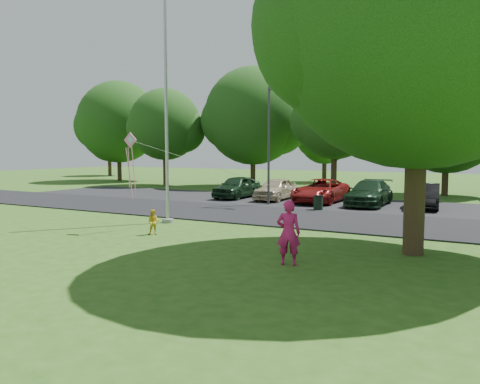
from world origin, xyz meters
The scene contains 13 objects.
ground centered at (0.00, 0.00, 0.00)m, with size 120.00×120.00×0.00m, color #2B5817.
park_road centered at (0.00, 9.00, 0.03)m, with size 60.00×6.00×0.06m, color black.
parking_strip centered at (0.00, 15.50, 0.03)m, with size 42.00×7.00×0.06m, color black.
flagpole centered at (-3.50, 5.00, 4.17)m, with size 0.50×0.50×10.00m.
street_lamp centered at (-2.10, 13.04, 4.07)m, with size 1.90×0.44×6.77m.
trash_can centered at (0.96, 12.06, 0.41)m, with size 0.52×0.52×0.82m.
big_tree centered at (6.84, 3.39, 6.96)m, with size 9.79×9.24×11.82m.
tree_row centered at (1.59, 24.23, 5.71)m, with size 64.35×11.94×10.88m.
horizon_trees centered at (4.06, 33.88, 4.30)m, with size 77.46×7.20×7.02m.
parked_cars centered at (-0.14, 15.38, 0.76)m, with size 13.33×5.21×1.46m.
woman centered at (4.12, 0.42, 0.90)m, with size 0.66×0.43×1.80m, color #CF1B64.
child_yellow centered at (-2.12, 2.33, 0.48)m, with size 0.46×0.36×0.95m, color gold.
kite centered at (-3.22, 2.55, 3.10)m, with size 7.86×2.46×2.65m.
Camera 1 is at (9.01, -11.34, 3.14)m, focal length 35.00 mm.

